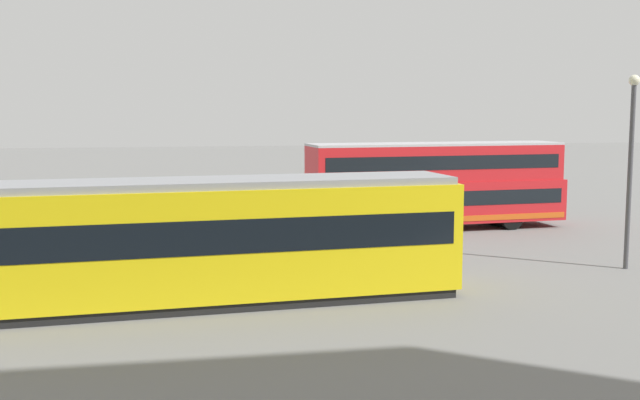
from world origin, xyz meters
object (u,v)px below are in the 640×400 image
pedestrian_near_railing (267,236)px  info_sign (204,219)px  pedestrian_crossing (398,244)px  double_decker_bus (435,185)px  tram_yellow (200,240)px  street_lamp (631,156)px

pedestrian_near_railing → info_sign: info_sign is taller
pedestrian_crossing → info_sign: (6.03, -1.93, 0.68)m
double_decker_bus → info_sign: size_ratio=4.72×
tram_yellow → pedestrian_crossing: 6.86m
tram_yellow → street_lamp: (-14.15, -1.99, 2.00)m
tram_yellow → street_lamp: street_lamp is taller
street_lamp → pedestrian_near_railing: bearing=-13.8°
pedestrian_crossing → street_lamp: (-7.80, 0.49, 2.75)m
tram_yellow → pedestrian_crossing: tram_yellow is taller
tram_yellow → double_decker_bus: bearing=-133.4°
pedestrian_near_railing → pedestrian_crossing: (-3.92, 2.38, 0.02)m
double_decker_bus → pedestrian_near_railing: double_decker_bus is taller
info_sign → pedestrian_near_railing: bearing=-168.1°
pedestrian_crossing → street_lamp: street_lamp is taller
tram_yellow → info_sign: size_ratio=5.78×
pedestrian_crossing → pedestrian_near_railing: bearing=-31.3°
double_decker_bus → pedestrian_near_railing: 10.63m
pedestrian_near_railing → info_sign: bearing=11.9°
pedestrian_near_railing → tram_yellow: bearing=63.4°
pedestrian_crossing → street_lamp: bearing=176.4°
tram_yellow → pedestrian_near_railing: (-2.44, -4.86, -0.76)m
tram_yellow → pedestrian_crossing: bearing=-158.7°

